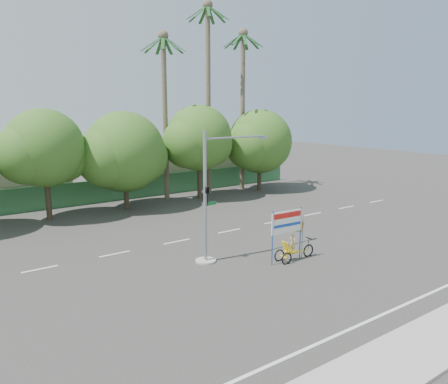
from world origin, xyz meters
TOP-DOWN VIEW (x-y plane):
  - ground at (0.00, 0.00)m, footprint 120.00×120.00m
  - sidewalk_near at (0.00, -7.50)m, footprint 50.00×2.40m
  - fence at (0.00, 21.50)m, footprint 38.00×0.08m
  - building_right at (8.00, 26.00)m, footprint 14.00×8.00m
  - tree_left at (-7.05, 18.00)m, footprint 6.66×5.60m
  - tree_center at (-1.05, 18.00)m, footprint 7.62×6.40m
  - tree_right at (5.95, 18.00)m, footprint 6.90×5.80m
  - tree_far_right at (12.95, 18.00)m, footprint 7.38×6.20m
  - palm_tall at (8.00, 19.50)m, footprint 3.73×3.79m
  - palm_mid at (12.00, 19.50)m, footprint 3.73×3.79m
  - palm_short at (3.50, 19.50)m, footprint 3.73×3.79m
  - traffic_signal at (-2.20, 3.98)m, footprint 4.72×1.10m
  - trike_billboard at (1.29, 1.49)m, footprint 2.99×0.71m

SIDE VIEW (x-z plane):
  - ground at x=0.00m, z-range 0.00..0.00m
  - sidewalk_near at x=0.00m, z-range 0.00..0.12m
  - fence at x=0.00m, z-range 0.00..2.00m
  - trike_billboard at x=1.29m, z-range -0.29..2.65m
  - building_right at x=8.00m, z-range 0.00..3.60m
  - traffic_signal at x=-2.20m, z-range -0.58..6.42m
  - tree_center at x=-1.05m, z-range 0.54..8.39m
  - tree_far_right at x=12.95m, z-range 0.68..8.61m
  - tree_left at x=-7.05m, z-range 1.02..9.09m
  - tree_right at x=5.95m, z-range 1.06..9.42m
  - palm_short at x=3.50m, z-range 1.64..16.09m
  - palm_mid at x=12.00m, z-range 1.67..17.12m
  - palm_tall at x=8.00m, z-range 1.74..19.19m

